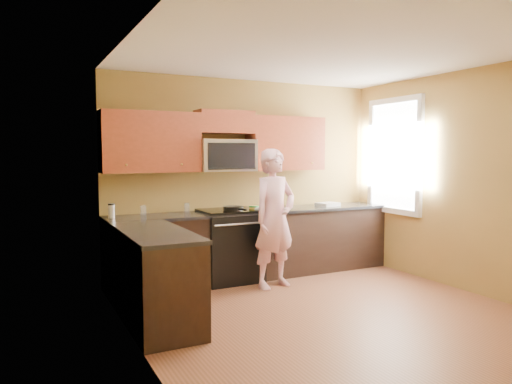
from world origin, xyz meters
TOP-DOWN VIEW (x-y plane):
  - floor at (0.00, 0.00)m, footprint 4.00×4.00m
  - ceiling at (0.00, 0.00)m, footprint 4.00×4.00m
  - wall_back at (0.00, 2.00)m, footprint 4.00×0.00m
  - wall_front at (0.00, -2.00)m, footprint 4.00×0.00m
  - wall_left at (-2.00, 0.00)m, footprint 0.00×4.00m
  - wall_right at (2.00, 0.00)m, footprint 0.00×4.00m
  - cabinet_back_run at (0.00, 1.70)m, footprint 4.00×0.60m
  - cabinet_left_run at (-1.70, 0.60)m, footprint 0.60×1.60m
  - countertop_back at (0.00, 1.69)m, footprint 4.00×0.62m
  - countertop_left at (-1.69, 0.60)m, footprint 0.62×1.60m
  - stove at (-0.40, 1.68)m, footprint 0.76×0.65m
  - microwave at (-0.40, 1.80)m, footprint 0.76×0.40m
  - upper_cab_left at (-1.39, 1.83)m, footprint 1.22×0.33m
  - upper_cab_right at (0.54, 1.83)m, footprint 1.12×0.33m
  - upper_cab_over_mw at (-0.40, 1.83)m, footprint 0.76×0.33m
  - window at (1.98, 1.20)m, footprint 0.06×1.06m
  - woman at (-0.01, 1.15)m, footprint 0.72×0.55m
  - frying_pan at (-0.41, 1.53)m, footprint 0.34×0.49m
  - butter_tub at (-0.08, 1.60)m, footprint 0.14×0.14m
  - toast_slice at (0.17, 1.47)m, footprint 0.13×0.13m
  - napkin_a at (-0.07, 1.49)m, footprint 0.13×0.14m
  - napkin_b at (0.24, 1.59)m, footprint 0.16×0.17m
  - dish_towel at (1.16, 1.67)m, footprint 0.34×0.29m
  - travel_mug at (-1.90, 1.73)m, footprint 0.09×0.09m
  - glass_a at (-1.50, 1.84)m, footprint 0.07×0.07m
  - glass_c at (-0.91, 1.92)m, footprint 0.08×0.08m

SIDE VIEW (x-z plane):
  - floor at x=0.00m, z-range 0.00..0.00m
  - cabinet_back_run at x=0.00m, z-range 0.00..0.88m
  - cabinet_left_run at x=-1.70m, z-range 0.00..0.88m
  - stove at x=-0.40m, z-range 0.00..0.95m
  - woman at x=-0.01m, z-range 0.00..1.74m
  - countertop_back at x=0.00m, z-range 0.88..0.92m
  - countertop_left at x=-1.69m, z-range 0.88..0.92m
  - butter_tub at x=-0.08m, z-range 0.87..0.97m
  - travel_mug at x=-1.90m, z-range 0.83..1.01m
  - toast_slice at x=0.17m, z-range 0.92..0.93m
  - dish_towel at x=1.16m, z-range 0.92..0.97m
  - frying_pan at x=-0.41m, z-range 0.92..0.98m
  - napkin_a at x=-0.07m, z-range 0.92..0.98m
  - napkin_b at x=0.24m, z-range 0.92..0.99m
  - glass_a at x=-1.50m, z-range 0.92..1.04m
  - glass_c at x=-0.91m, z-range 0.92..1.04m
  - wall_back at x=0.00m, z-range -0.65..3.35m
  - wall_front at x=0.00m, z-range -0.65..3.35m
  - wall_left at x=-2.00m, z-range -0.65..3.35m
  - wall_right at x=2.00m, z-range -0.65..3.35m
  - microwave at x=-0.40m, z-range 1.24..1.66m
  - upper_cab_left at x=-1.39m, z-range 1.07..1.82m
  - upper_cab_right at x=0.54m, z-range 1.07..1.82m
  - window at x=1.98m, z-range 0.82..2.48m
  - upper_cab_over_mw at x=-0.40m, z-range 1.95..2.25m
  - ceiling at x=0.00m, z-range 2.70..2.70m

